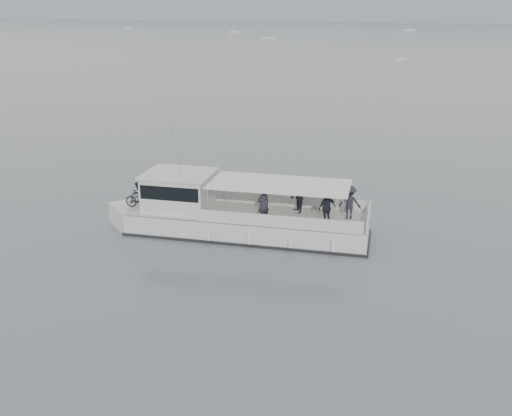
% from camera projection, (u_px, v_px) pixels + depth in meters
% --- Properties ---
extents(ground, '(1400.00, 1400.00, 0.00)m').
position_uv_depth(ground, '(256.00, 249.00, 29.63)').
color(ground, '#545C62').
rests_on(ground, ground).
extents(headland, '(1400.00, 90.00, 28.00)m').
position_uv_depth(headland, '(507.00, 6.00, 509.04)').
color(headland, '#939EA8').
rests_on(headland, ground).
extents(tour_boat, '(15.12, 6.02, 6.30)m').
position_uv_depth(tour_boat, '(225.00, 215.00, 31.60)').
color(tour_boat, silver).
rests_on(tour_boat, ground).
extents(moored_fleet, '(415.94, 354.92, 9.59)m').
position_uv_depth(moored_fleet, '(369.00, 39.00, 230.27)').
color(moored_fleet, silver).
rests_on(moored_fleet, ground).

